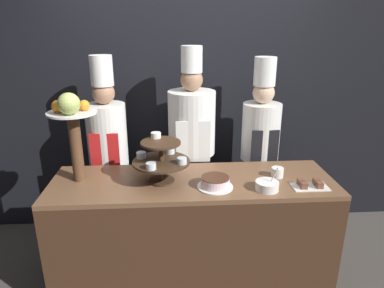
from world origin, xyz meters
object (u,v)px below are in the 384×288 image
(fruit_pedestal, at_px, (72,121))
(cup_white, at_px, (277,172))
(serving_bowl_near, at_px, (267,186))
(chef_left, at_px, (108,148))
(chef_center_right, at_px, (260,145))
(cake_round, at_px, (215,182))
(cake_square_tray, at_px, (310,185))
(tiered_stand, at_px, (161,158))
(chef_center_left, at_px, (192,142))

(fruit_pedestal, height_order, cup_white, fruit_pedestal)
(serving_bowl_near, relative_size, chef_left, 0.09)
(serving_bowl_near, bearing_deg, chef_center_right, 79.32)
(chef_center_right, bearing_deg, cake_round, -125.35)
(cake_square_tray, relative_size, chef_center_right, 0.15)
(tiered_stand, distance_m, cup_white, 0.89)
(serving_bowl_near, height_order, chef_center_right, chef_center_right)
(fruit_pedestal, distance_m, chef_left, 0.68)
(tiered_stand, height_order, chef_center_right, chef_center_right)
(serving_bowl_near, relative_size, chef_center_left, 0.09)
(cake_round, xyz_separation_m, chef_left, (-0.87, 0.71, 0.03))
(chef_center_right, bearing_deg, chef_center_left, -179.99)
(tiered_stand, height_order, cup_white, tiered_stand)
(fruit_pedestal, height_order, cake_round, fruit_pedestal)
(tiered_stand, relative_size, cup_white, 4.53)
(cup_white, xyz_separation_m, cake_square_tray, (0.18, -0.19, -0.02))
(cake_round, bearing_deg, chef_left, 140.69)
(serving_bowl_near, bearing_deg, tiered_stand, 166.16)
(tiered_stand, distance_m, chef_left, 0.77)
(fruit_pedestal, bearing_deg, chef_left, 76.94)
(chef_left, bearing_deg, cake_square_tray, -25.96)
(cake_round, height_order, serving_bowl_near, serving_bowl_near)
(tiered_stand, height_order, chef_left, chef_left)
(tiered_stand, relative_size, cake_round, 1.62)
(chef_left, bearing_deg, tiered_stand, -50.62)
(tiered_stand, height_order, serving_bowl_near, tiered_stand)
(fruit_pedestal, distance_m, cake_round, 1.09)
(chef_center_left, bearing_deg, cake_square_tray, -43.28)
(serving_bowl_near, distance_m, chef_left, 1.45)
(serving_bowl_near, relative_size, chef_center_right, 0.09)
(fruit_pedestal, bearing_deg, tiered_stand, -4.42)
(cake_square_tray, bearing_deg, cake_round, 176.48)
(cake_round, bearing_deg, chef_center_right, 54.65)
(chef_center_left, bearing_deg, chef_center_right, 0.01)
(cake_square_tray, relative_size, serving_bowl_near, 1.54)
(fruit_pedestal, relative_size, chef_center_right, 0.39)
(cup_white, xyz_separation_m, serving_bowl_near, (-0.14, -0.21, -0.00))
(fruit_pedestal, relative_size, chef_center_left, 0.37)
(serving_bowl_near, bearing_deg, fruit_pedestal, 170.36)
(tiered_stand, bearing_deg, chef_center_right, 33.69)
(cup_white, distance_m, serving_bowl_near, 0.25)
(cup_white, bearing_deg, chef_left, 157.55)
(serving_bowl_near, xyz_separation_m, chef_center_left, (-0.48, 0.77, 0.07))
(fruit_pedestal, xyz_separation_m, cake_square_tray, (1.67, -0.21, -0.44))
(tiered_stand, bearing_deg, chef_left, 129.38)
(cake_round, xyz_separation_m, cake_square_tray, (0.68, -0.04, -0.02))
(fruit_pedestal, bearing_deg, cup_white, -0.75)
(fruit_pedestal, relative_size, serving_bowl_near, 4.09)
(tiered_stand, height_order, cake_square_tray, tiered_stand)
(cake_round, height_order, chef_center_right, chef_center_right)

